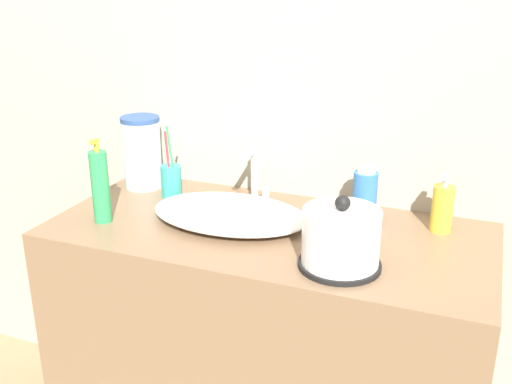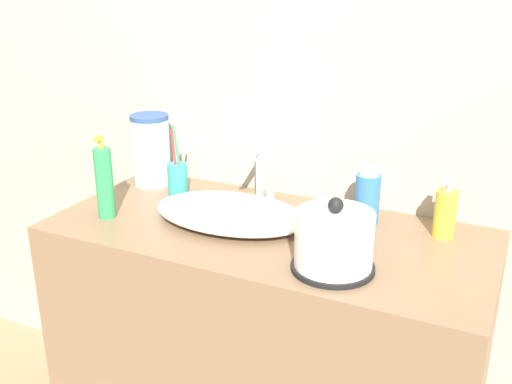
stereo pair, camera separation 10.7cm
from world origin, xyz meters
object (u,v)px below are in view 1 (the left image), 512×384
(faucet, at_px, (254,172))
(electric_kettle, at_px, (341,241))
(water_pitcher, at_px, (142,152))
(lotion_bottle, at_px, (100,186))
(shampoo_bottle, at_px, (365,194))
(mouthwash_bottle, at_px, (442,208))
(toothbrush_cup, at_px, (171,180))

(faucet, xyz_separation_m, electric_kettle, (0.34, -0.31, -0.03))
(water_pitcher, bearing_deg, lotion_bottle, -80.95)
(shampoo_bottle, height_order, mouthwash_bottle, mouthwash_bottle)
(faucet, bearing_deg, shampoo_bottle, -2.21)
(toothbrush_cup, distance_m, lotion_bottle, 0.25)
(toothbrush_cup, bearing_deg, faucet, 12.12)
(lotion_bottle, xyz_separation_m, water_pitcher, (-0.05, 0.29, 0.01))
(mouthwash_bottle, height_order, water_pitcher, water_pitcher)
(mouthwash_bottle, distance_m, water_pitcher, 0.91)
(mouthwash_bottle, bearing_deg, electric_kettle, -123.27)
(electric_kettle, distance_m, mouthwash_bottle, 0.36)
(shampoo_bottle, distance_m, water_pitcher, 0.71)
(electric_kettle, bearing_deg, faucet, 137.13)
(toothbrush_cup, distance_m, mouthwash_bottle, 0.79)
(lotion_bottle, relative_size, shampoo_bottle, 1.51)
(shampoo_bottle, height_order, water_pitcher, water_pitcher)
(faucet, bearing_deg, water_pitcher, -179.29)
(mouthwash_bottle, bearing_deg, lotion_bottle, -162.40)
(toothbrush_cup, relative_size, mouthwash_bottle, 1.39)
(faucet, relative_size, water_pitcher, 0.73)
(faucet, distance_m, mouthwash_bottle, 0.54)
(faucet, relative_size, shampoo_bottle, 1.06)
(faucet, height_order, water_pitcher, water_pitcher)
(electric_kettle, xyz_separation_m, mouthwash_bottle, (0.20, 0.30, -0.00))
(faucet, distance_m, shampoo_bottle, 0.33)
(toothbrush_cup, distance_m, shampoo_bottle, 0.58)
(faucet, relative_size, mouthwash_bottle, 1.02)
(faucet, distance_m, lotion_bottle, 0.44)
(faucet, xyz_separation_m, water_pitcher, (-0.38, -0.00, 0.02))
(lotion_bottle, bearing_deg, faucet, 41.12)
(electric_kettle, xyz_separation_m, shampoo_bottle, (-0.01, 0.30, 0.01))
(water_pitcher, bearing_deg, shampoo_bottle, -0.65)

